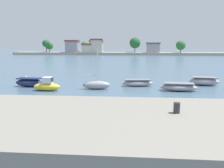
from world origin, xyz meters
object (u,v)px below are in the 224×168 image
Objects in this scene: moored_boat_4 at (137,83)px; moored_boat_3 at (96,85)px; moored_boat_5 at (179,87)px; moored_boat_1 at (29,82)px; mooring_buoy_1 at (92,106)px; moored_boat_2 at (47,86)px; moored_boat_6 at (204,81)px; mooring_bollard at (177,108)px; mooring_buoy_2 at (26,77)px.

moored_boat_3 is at bearing -160.50° from moored_boat_4.
moored_boat_4 is 0.95× the size of moored_boat_5.
mooring_buoy_1 is at bearing -39.25° from moored_boat_1.
moored_boat_4 is (11.54, 3.98, -0.18)m from moored_boat_2.
moored_boat_1 reaches higher than mooring_buoy_1.
mooring_buoy_1 is (-14.09, -12.80, -0.40)m from moored_boat_6.
moored_boat_6 is at bearing 12.26° from moored_boat_3.
moored_boat_5 is at bearing 78.16° from mooring_bollard.
mooring_buoy_2 is at bearing 122.03° from moored_boat_1.
moored_boat_1 is 20.13m from moored_boat_5.
moored_boat_4 is 20.27m from mooring_buoy_2.
mooring_bollard is 11.99m from mooring_buoy_1.
mooring_bollard is at bearing -46.84° from moored_boat_1.
moored_boat_3 is 8.86m from mooring_buoy_1.
mooring_buoy_1 reaches higher than mooring_buoy_2.
moored_boat_3 is at bearing -157.91° from moored_boat_6.
moored_boat_4 is at bearing 22.25° from moored_boat_3.
moored_boat_6 is 29.17m from mooring_buoy_2.
mooring_bollard is 24.51m from moored_boat_6.
moored_boat_5 is at bearing 0.44° from moored_boat_1.
moored_boat_5 is 12.91m from mooring_buoy_1.
moored_boat_4 is at bearing 68.08° from mooring_buoy_1.
moored_boat_6 is 11.76× the size of mooring_buoy_1.
moored_boat_1 reaches higher than mooring_buoy_2.
moored_boat_1 is at bearing 143.42° from moored_boat_2.
mooring_bollard is at bearing -53.91° from mooring_buoy_2.
moored_boat_1 is at bearing 136.57° from mooring_buoy_1.
moored_boat_3 is (-6.62, 18.93, -2.47)m from mooring_bollard.
mooring_buoy_2 is at bearing 129.37° from mooring_buoy_1.
moored_boat_1 is 11.21× the size of mooring_buoy_1.
moored_boat_1 is 9.03m from mooring_buoy_2.
moored_boat_4 is 12.22× the size of mooring_buoy_1.
mooring_bollard is at bearing -73.39° from moored_boat_3.
moored_boat_4 is at bearing -164.08° from moored_boat_6.
mooring_buoy_1 is at bearing 119.60° from mooring_bollard.
moored_boat_5 is 12.91× the size of mooring_buoy_1.
mooring_buoy_2 is (-13.77, 9.03, -0.43)m from moored_boat_3.
moored_boat_5 is (5.11, -2.78, 0.03)m from moored_boat_4.
moored_boat_3 reaches higher than moored_boat_2.
mooring_buoy_1 is (-4.56, -11.33, -0.28)m from moored_boat_4.
moored_boat_4 is 9.65m from moored_boat_6.
moored_boat_2 is 12.20m from moored_boat_4.
mooring_buoy_2 is (-20.39, 27.96, -2.90)m from mooring_bollard.
mooring_bollard is 0.09× the size of moored_boat_3.
moored_boat_3 is (9.56, -1.06, -0.00)m from moored_boat_1.
moored_boat_2 is at bearing -53.86° from mooring_buoy_2.
moored_boat_3 is at bearing 95.61° from mooring_buoy_1.
moored_boat_6 reaches higher than mooring_buoy_1.
mooring_buoy_2 is (-4.21, 7.98, -0.43)m from moored_boat_1.
mooring_bollard is 0.12× the size of moored_boat_6.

